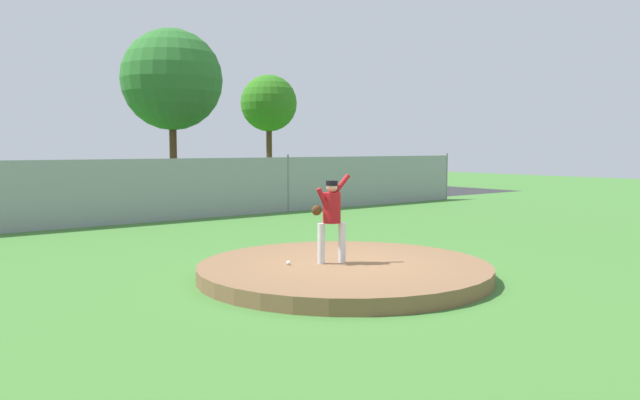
% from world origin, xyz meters
% --- Properties ---
extents(ground_plane, '(80.00, 80.00, 0.00)m').
position_xyz_m(ground_plane, '(0.00, 6.00, 0.00)').
color(ground_plane, '#427A33').
extents(asphalt_strip, '(44.00, 7.00, 0.01)m').
position_xyz_m(asphalt_strip, '(0.00, 14.50, 0.00)').
color(asphalt_strip, '#2B2B2D').
rests_on(asphalt_strip, ground_plane).
extents(pitchers_mound, '(5.21, 5.21, 0.26)m').
position_xyz_m(pitchers_mound, '(0.00, 0.00, 0.13)').
color(pitchers_mound, brown).
rests_on(pitchers_mound, ground_plane).
extents(pitcher_youth, '(0.78, 0.32, 1.59)m').
position_xyz_m(pitcher_youth, '(-0.17, 0.15, 1.17)').
color(pitcher_youth, silver).
rests_on(pitcher_youth, pitchers_mound).
extents(baseball, '(0.07, 0.07, 0.07)m').
position_xyz_m(baseball, '(-0.88, 0.48, 0.30)').
color(baseball, white).
rests_on(baseball, pitchers_mound).
extents(chainlink_fence, '(29.27, 0.07, 2.08)m').
position_xyz_m(chainlink_fence, '(0.00, 10.00, 0.99)').
color(chainlink_fence, gray).
rests_on(chainlink_fence, ground_plane).
extents(parked_car_burgundy, '(1.88, 4.30, 1.68)m').
position_xyz_m(parked_car_burgundy, '(4.36, 14.85, 0.80)').
color(parked_car_burgundy, maroon).
rests_on(parked_car_burgundy, ground_plane).
extents(parked_car_navy, '(1.97, 4.20, 1.74)m').
position_xyz_m(parked_car_navy, '(-0.14, 14.25, 0.82)').
color(parked_car_navy, '#161E4C').
rests_on(parked_car_navy, ground_plane).
extents(parked_car_red, '(1.80, 4.77, 1.75)m').
position_xyz_m(parked_car_red, '(8.50, 14.03, 0.84)').
color(parked_car_red, '#A81919').
rests_on(parked_car_red, ground_plane).
extents(traffic_cone_orange, '(0.40, 0.40, 0.55)m').
position_xyz_m(traffic_cone_orange, '(10.81, 15.81, 0.26)').
color(traffic_cone_orange, orange).
rests_on(traffic_cone_orange, asphalt_strip).
extents(tree_leaning_west, '(5.16, 5.16, 8.38)m').
position_xyz_m(tree_leaning_west, '(6.72, 21.53, 5.79)').
color(tree_leaning_west, '#4C331E').
rests_on(tree_leaning_west, ground_plane).
extents(tree_broad_right, '(3.61, 3.61, 6.97)m').
position_xyz_m(tree_broad_right, '(14.95, 24.98, 5.14)').
color(tree_broad_right, '#4C331E').
rests_on(tree_broad_right, ground_plane).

